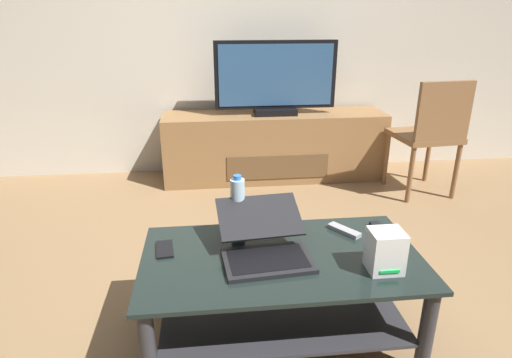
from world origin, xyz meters
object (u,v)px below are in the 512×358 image
Objects in this scene: cell_phone at (165,249)px; tv_remote at (380,231)px; media_cabinet at (274,146)px; television at (276,80)px; router_box at (385,251)px; coffee_table at (281,283)px; soundbar_remote at (344,230)px; laptop at (264,242)px; dining_chair at (431,131)px; water_bottle_near at (238,206)px.

cell_phone is 0.88× the size of tv_remote.
television reaches higher than media_cabinet.
router_box is (0.11, -2.11, -0.34)m from television.
television reaches higher than coffee_table.
coffee_table is at bearing 171.76° from soundbar_remote.
television is 2.31× the size of laptop.
coffee_table is 2.00m from media_cabinet.
dining_chair is 3.25× the size of water_bottle_near.
router_box is at bearing -111.05° from tv_remote.
laptop is (-1.45, -1.45, -0.04)m from dining_chair.
water_bottle_near is 1.75× the size of tv_remote.
router_box is at bearing -34.07° from water_bottle_near.
dining_chair is 2.14× the size of laptop.
coffee_table is 7.21× the size of soundbar_remote.
cell_phone is 0.80m from soundbar_remote.
soundbar_remote is (-0.06, 0.31, -0.07)m from router_box.
television reaches higher than cell_phone.
media_cabinet is 11.06× the size of router_box.
television is 3.52× the size of water_bottle_near.
cell_phone is 0.88× the size of soundbar_remote.
tv_remote is at bearing -83.45° from media_cabinet.
laptop is 0.42m from cell_phone.
dining_chair is (1.38, 1.47, 0.23)m from coffee_table.
television is 6.14× the size of soundbar_remote.
router_box is 1.05× the size of tv_remote.
coffee_table is 6.89× the size of router_box.
tv_remote is (0.48, 0.15, 0.14)m from coffee_table.
coffee_table is 1.27× the size of dining_chair.
media_cabinet is 0.56m from television.
tv_remote is (0.64, -0.07, -0.12)m from water_bottle_near.
laptop is at bearing -135.09° from dining_chair.
router_box is 0.33m from soundbar_remote.
media_cabinet is at bearing 155.02° from dining_chair.
tv_remote is at bearing 17.26° from coffee_table.
tv_remote is 0.16m from soundbar_remote.
router_box reaches higher than cell_phone.
water_bottle_near is at bearing 115.06° from laptop.
coffee_table is 0.51m from cell_phone.
laptop is at bearing -99.81° from media_cabinet.
water_bottle_near is (-1.54, -1.24, 0.04)m from dining_chair.
cell_phone is at bearing -158.83° from water_bottle_near.
laptop is 2.54× the size of router_box.
laptop is (-0.34, -1.94, -0.37)m from television.
soundbar_remote is (0.32, 0.17, 0.14)m from coffee_table.
tv_remote is at bearing 70.78° from router_box.
laptop is at bearing 164.35° from soundbar_remote.
laptop is 2.65× the size of soundbar_remote.
media_cabinet is at bearing 80.19° from laptop.
water_bottle_near is (-0.09, 0.20, 0.08)m from laptop.
soundbar_remote is (0.05, -1.82, 0.15)m from media_cabinet.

